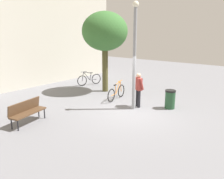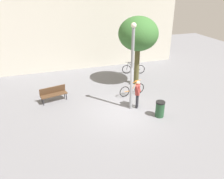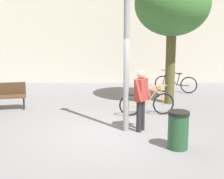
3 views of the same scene
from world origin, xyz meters
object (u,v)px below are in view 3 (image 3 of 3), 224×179
park_bench (0,94)px  plaza_tree (171,5)px  bicycle_orange (146,103)px  lamppost (125,31)px  bicycle_black (174,84)px  trash_bin (177,130)px  person_by_lamppost (140,96)px

park_bench → plaza_tree: bearing=8.9°
plaza_tree → bicycle_orange: bearing=-121.1°
lamppost → plaza_tree: 3.78m
park_bench → bicycle_black: bicycle_black is taller
bicycle_black → trash_bin: size_ratio=1.94×
bicycle_orange → bicycle_black: bearing=66.1°
park_bench → person_by_lamppost: bearing=-27.1°
plaza_tree → bicycle_black: 3.77m
lamppost → trash_bin: bearing=-48.6°
plaza_tree → bicycle_orange: size_ratio=2.63×
park_bench → trash_bin: size_ratio=1.85×
person_by_lamppost → trash_bin: 1.60m
lamppost → trash_bin: 2.85m
person_by_lamppost → lamppost: bearing=178.9°
person_by_lamppost → bicycle_orange: 1.74m
plaza_tree → trash_bin: plaza_tree is taller
plaza_tree → trash_bin: 5.54m
lamppost → person_by_lamppost: size_ratio=2.91×
lamppost → trash_bin: (1.16, -1.32, -2.24)m
trash_bin → park_bench: bearing=145.6°
bicycle_black → park_bench: bearing=-156.1°
lamppost → park_bench: (-4.15, 2.32, -2.15)m
bicycle_black → lamppost: bearing=-114.3°
person_by_lamppost → trash_bin: size_ratio=1.86×
lamppost → plaza_tree: (1.75, 3.24, 0.85)m
plaza_tree → bicycle_black: plaza_tree is taller
park_bench → plaza_tree: 6.68m
lamppost → trash_bin: size_ratio=5.41×
park_bench → bicycle_orange: bearing=-8.4°
plaza_tree → bicycle_black: bearing=72.9°
bicycle_black → bicycle_orange: same height
park_bench → lamppost: bearing=-29.2°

